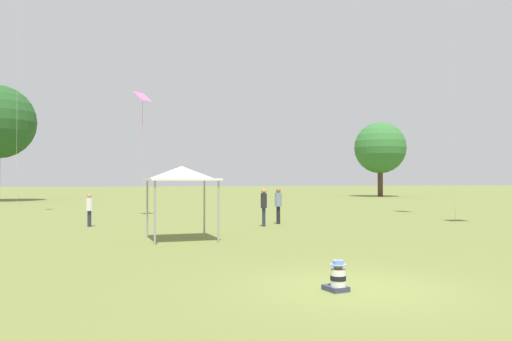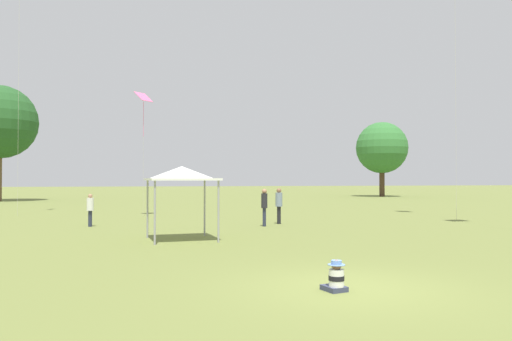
{
  "view_description": "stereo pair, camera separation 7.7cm",
  "coord_description": "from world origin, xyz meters",
  "px_view_note": "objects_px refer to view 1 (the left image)",
  "views": [
    {
      "loc": [
        -4.34,
        -9.35,
        2.2
      ],
      "look_at": [
        -0.13,
        7.8,
        2.51
      ],
      "focal_mm": 35.0,
      "sensor_mm": 36.0,
      "label": 1
    },
    {
      "loc": [
        -4.26,
        -9.36,
        2.2
      ],
      "look_at": [
        -0.13,
        7.8,
        2.51
      ],
      "focal_mm": 35.0,
      "sensor_mm": 36.0,
      "label": 2
    }
  ],
  "objects_px": {
    "seated_toddler": "(338,278)",
    "person_standing_2": "(89,207)",
    "person_standing_1": "(264,203)",
    "canopy_tent": "(182,174)",
    "kite_1": "(143,101)",
    "person_standing_0": "(278,202)",
    "distant_tree_1": "(380,148)"
  },
  "relations": [
    {
      "from": "seated_toddler",
      "to": "person_standing_2",
      "type": "height_order",
      "value": "person_standing_2"
    },
    {
      "from": "person_standing_1",
      "to": "canopy_tent",
      "type": "bearing_deg",
      "value": -65.87
    },
    {
      "from": "seated_toddler",
      "to": "kite_1",
      "type": "xyz_separation_m",
      "value": [
        -3.42,
        21.14,
        6.61
      ]
    },
    {
      "from": "person_standing_0",
      "to": "kite_1",
      "type": "height_order",
      "value": "kite_1"
    },
    {
      "from": "person_standing_0",
      "to": "person_standing_2",
      "type": "xyz_separation_m",
      "value": [
        -8.94,
        0.68,
        -0.15
      ]
    },
    {
      "from": "seated_toddler",
      "to": "distant_tree_1",
      "type": "xyz_separation_m",
      "value": [
        26.73,
        48.93,
        5.96
      ]
    },
    {
      "from": "distant_tree_1",
      "to": "person_standing_2",
      "type": "bearing_deg",
      "value": -134.04
    },
    {
      "from": "kite_1",
      "to": "person_standing_0",
      "type": "bearing_deg",
      "value": -45.56
    },
    {
      "from": "seated_toddler",
      "to": "canopy_tent",
      "type": "xyz_separation_m",
      "value": [
        -2.21,
        9.03,
        2.13
      ]
    },
    {
      "from": "person_standing_2",
      "to": "seated_toddler",
      "type": "bearing_deg",
      "value": -7.01
    },
    {
      "from": "seated_toddler",
      "to": "person_standing_0",
      "type": "relative_size",
      "value": 0.35
    },
    {
      "from": "person_standing_0",
      "to": "distant_tree_1",
      "type": "bearing_deg",
      "value": 170.09
    },
    {
      "from": "person_standing_1",
      "to": "kite_1",
      "type": "distance_m",
      "value": 11.08
    },
    {
      "from": "seated_toddler",
      "to": "person_standing_2",
      "type": "distance_m",
      "value": 16.31
    },
    {
      "from": "person_standing_2",
      "to": "distant_tree_1",
      "type": "relative_size",
      "value": 0.16
    },
    {
      "from": "person_standing_2",
      "to": "distant_tree_1",
      "type": "xyz_separation_m",
      "value": [
        32.62,
        33.74,
        5.32
      ]
    },
    {
      "from": "canopy_tent",
      "to": "distant_tree_1",
      "type": "relative_size",
      "value": 0.28
    },
    {
      "from": "person_standing_0",
      "to": "canopy_tent",
      "type": "distance_m",
      "value": 7.72
    },
    {
      "from": "person_standing_2",
      "to": "canopy_tent",
      "type": "distance_m",
      "value": 7.34
    },
    {
      "from": "kite_1",
      "to": "distant_tree_1",
      "type": "relative_size",
      "value": 0.78
    },
    {
      "from": "person_standing_0",
      "to": "canopy_tent",
      "type": "xyz_separation_m",
      "value": [
        -5.26,
        -5.49,
        1.34
      ]
    },
    {
      "from": "person_standing_2",
      "to": "kite_1",
      "type": "relative_size",
      "value": 0.21
    },
    {
      "from": "person_standing_1",
      "to": "person_standing_2",
      "type": "height_order",
      "value": "person_standing_1"
    },
    {
      "from": "person_standing_1",
      "to": "canopy_tent",
      "type": "distance_m",
      "value": 6.23
    },
    {
      "from": "person_standing_1",
      "to": "canopy_tent",
      "type": "height_order",
      "value": "canopy_tent"
    },
    {
      "from": "person_standing_1",
      "to": "kite_1",
      "type": "height_order",
      "value": "kite_1"
    },
    {
      "from": "canopy_tent",
      "to": "kite_1",
      "type": "distance_m",
      "value": 12.96
    },
    {
      "from": "person_standing_2",
      "to": "canopy_tent",
      "type": "relative_size",
      "value": 0.57
    },
    {
      "from": "canopy_tent",
      "to": "kite_1",
      "type": "relative_size",
      "value": 0.36
    },
    {
      "from": "canopy_tent",
      "to": "person_standing_0",
      "type": "bearing_deg",
      "value": 46.21
    },
    {
      "from": "person_standing_0",
      "to": "kite_1",
      "type": "relative_size",
      "value": 0.24
    },
    {
      "from": "person_standing_2",
      "to": "canopy_tent",
      "type": "bearing_deg",
      "value": 2.63
    }
  ]
}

